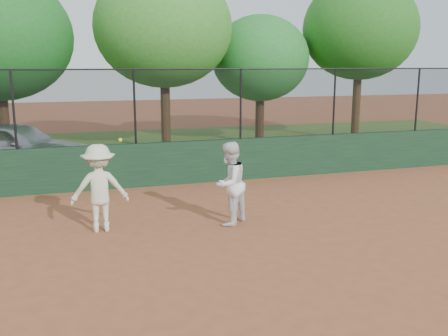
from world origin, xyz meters
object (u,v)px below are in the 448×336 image
object	(u,v)px
parked_car	(13,147)
tree_4	(360,29)
player_main	(99,188)
player_second	(229,184)
tree_3	(261,59)
tree_2	(164,28)

from	to	relation	value
parked_car	tree_4	xyz separation A→B (m)	(13.74, 2.71, 3.96)
player_main	tree_4	size ratio (longest dim) A/B	0.28
parked_car	tree_4	bearing A→B (deg)	-51.95
tree_4	parked_car	bearing A→B (deg)	-168.84
parked_car	player_second	xyz separation A→B (m)	(4.77, -6.82, 0.06)
player_second	player_main	world-z (taller)	player_main
player_second	tree_4	distance (m)	13.65
tree_3	player_second	bearing A→B (deg)	-114.85
player_second	tree_4	bearing A→B (deg)	-172.79
player_main	tree_2	xyz separation A→B (m)	(3.04, 8.69, 3.73)
player_main	parked_car	bearing A→B (deg)	108.53
parked_car	tree_3	world-z (taller)	tree_3
tree_2	tree_4	world-z (taller)	tree_4
player_main	tree_2	size ratio (longest dim) A/B	0.28
parked_car	tree_3	bearing A→B (deg)	-44.66
tree_3	tree_2	bearing A→B (deg)	-168.03
player_main	tree_4	distance (m)	15.26
tree_4	tree_3	bearing A→B (deg)	174.52
player_second	tree_4	world-z (taller)	tree_4
parked_car	player_main	distance (m)	6.80
parked_car	tree_4	distance (m)	14.55
tree_2	tree_4	bearing A→B (deg)	3.13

